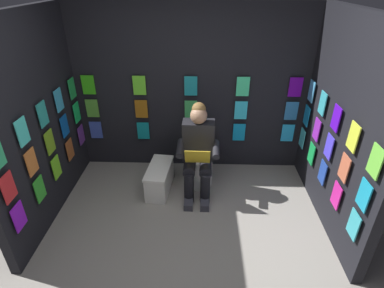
# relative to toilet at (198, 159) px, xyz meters

# --- Properties ---
(ground_plane) EXTENTS (30.00, 30.00, 0.00)m
(ground_plane) POSITION_rel_toilet_xyz_m (0.12, 1.62, -0.33)
(ground_plane) COLOR gray
(display_wall_back) EXTENTS (3.23, 0.14, 2.27)m
(display_wall_back) POSITION_rel_toilet_xyz_m (0.12, -0.45, 0.80)
(display_wall_back) COLOR black
(display_wall_back) RESTS_ON ground
(display_wall_left) EXTENTS (0.14, 2.02, 2.27)m
(display_wall_left) POSITION_rel_toilet_xyz_m (-1.50, 0.61, 0.80)
(display_wall_left) COLOR black
(display_wall_left) RESTS_ON ground
(display_wall_right) EXTENTS (0.14, 2.02, 2.27)m
(display_wall_right) POSITION_rel_toilet_xyz_m (1.73, 0.61, 0.80)
(display_wall_right) COLOR black
(display_wall_right) RESTS_ON ground
(toilet) EXTENTS (0.41, 0.56, 0.77)m
(toilet) POSITION_rel_toilet_xyz_m (0.00, 0.00, 0.00)
(toilet) COLOR white
(toilet) RESTS_ON ground
(person_reading) EXTENTS (0.53, 0.69, 1.19)m
(person_reading) POSITION_rel_toilet_xyz_m (0.00, 0.23, 0.27)
(person_reading) COLOR black
(person_reading) RESTS_ON ground
(comic_longbox_near) EXTENTS (0.33, 0.65, 0.36)m
(comic_longbox_near) POSITION_rel_toilet_xyz_m (0.51, 0.25, -0.15)
(comic_longbox_near) COLOR white
(comic_longbox_near) RESTS_ON ground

